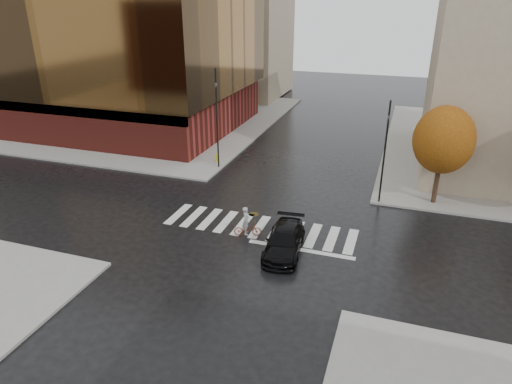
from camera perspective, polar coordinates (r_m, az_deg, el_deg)
ground at (r=27.29m, az=0.12°, el=-4.86°), size 120.00×120.00×0.00m
sidewalk_nw at (r=53.86m, az=-14.23°, el=9.01°), size 30.00×30.00×0.15m
crosswalk at (r=27.71m, az=0.45°, el=-4.38°), size 12.00×3.00×0.01m
office_glass at (r=50.60m, az=-18.07°, el=17.17°), size 27.00×19.00×16.00m
building_nw_far at (r=64.31m, az=-3.06°, el=21.05°), size 14.00×12.00×20.00m
tree_ne_a at (r=31.41m, az=22.40°, el=6.02°), size 3.80×3.80×6.50m
sedan at (r=24.91m, az=3.57°, el=-6.13°), size 2.35×4.81×1.35m
cyclist at (r=26.50m, az=-1.12°, el=-4.27°), size 1.69×1.01×1.81m
traffic_light_nw at (r=35.66m, az=-4.93°, el=9.95°), size 0.24×0.22×7.77m
traffic_light_ne at (r=30.42m, az=15.85°, el=5.46°), size 0.16×0.19×6.83m
fire_hydrant at (r=37.91m, az=-4.87°, el=4.35°), size 0.26×0.26×0.74m
manhole at (r=29.23m, az=-0.32°, el=-2.80°), size 0.73×0.73×0.01m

